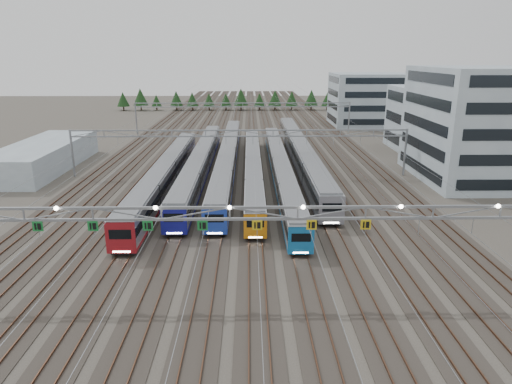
{
  "coord_description": "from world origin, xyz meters",
  "views": [
    {
      "loc": [
        1.62,
        -35.32,
        19.75
      ],
      "look_at": [
        2.44,
        18.69,
        3.5
      ],
      "focal_mm": 32.0,
      "sensor_mm": 36.0,
      "label": 1
    }
  ],
  "objects_px": {
    "train_f": "(300,152)",
    "gantry_mid": "(239,139)",
    "west_shed": "(43,156)",
    "train_c": "(228,156)",
    "depot_bldg_north": "(370,99)",
    "gantry_near": "(229,216)",
    "train_d": "(253,166)",
    "gantry_far": "(243,108)",
    "depot_bldg_mid": "(428,119)",
    "train_a": "(166,173)",
    "train_b": "(201,162)",
    "train_e": "(280,167)",
    "depot_bldg_south": "(479,125)"
  },
  "relations": [
    {
      "from": "west_shed",
      "to": "train_c",
      "type": "bearing_deg",
      "value": 0.22
    },
    {
      "from": "gantry_near",
      "to": "gantry_mid",
      "type": "bearing_deg",
      "value": 89.93
    },
    {
      "from": "train_d",
      "to": "gantry_far",
      "type": "height_order",
      "value": "gantry_far"
    },
    {
      "from": "train_b",
      "to": "gantry_mid",
      "type": "distance_m",
      "value": 8.05
    },
    {
      "from": "depot_bldg_north",
      "to": "west_shed",
      "type": "xyz_separation_m",
      "value": [
        -72.63,
        -53.47,
        -5.07
      ]
    },
    {
      "from": "gantry_mid",
      "to": "gantry_near",
      "type": "bearing_deg",
      "value": -90.07
    },
    {
      "from": "train_e",
      "to": "depot_bldg_mid",
      "type": "bearing_deg",
      "value": 35.68
    },
    {
      "from": "train_b",
      "to": "west_shed",
      "type": "xyz_separation_m",
      "value": [
        -28.84,
        4.64,
        0.13
      ]
    },
    {
      "from": "train_b",
      "to": "depot_bldg_south",
      "type": "bearing_deg",
      "value": -4.39
    },
    {
      "from": "train_b",
      "to": "train_f",
      "type": "xyz_separation_m",
      "value": [
        18.0,
        7.61,
        0.1
      ]
    },
    {
      "from": "gantry_near",
      "to": "gantry_mid",
      "type": "distance_m",
      "value": 40.12
    },
    {
      "from": "train_c",
      "to": "west_shed",
      "type": "relative_size",
      "value": 2.28
    },
    {
      "from": "train_a",
      "to": "gantry_mid",
      "type": "relative_size",
      "value": 0.94
    },
    {
      "from": "depot_bldg_south",
      "to": "gantry_mid",
      "type": "bearing_deg",
      "value": 176.65
    },
    {
      "from": "depot_bldg_south",
      "to": "gantry_near",
      "type": "bearing_deg",
      "value": -135.72
    },
    {
      "from": "train_e",
      "to": "train_d",
      "type": "bearing_deg",
      "value": 165.42
    },
    {
      "from": "train_e",
      "to": "depot_bldg_north",
      "type": "height_order",
      "value": "depot_bldg_north"
    },
    {
      "from": "depot_bldg_north",
      "to": "west_shed",
      "type": "distance_m",
      "value": 90.33
    },
    {
      "from": "train_b",
      "to": "train_c",
      "type": "relative_size",
      "value": 0.86
    },
    {
      "from": "train_d",
      "to": "depot_bldg_mid",
      "type": "distance_m",
      "value": 44.33
    },
    {
      "from": "gantry_near",
      "to": "depot_bldg_mid",
      "type": "bearing_deg",
      "value": 57.2
    },
    {
      "from": "train_a",
      "to": "west_shed",
      "type": "xyz_separation_m",
      "value": [
        -24.34,
        12.52,
        0.07
      ]
    },
    {
      "from": "train_f",
      "to": "gantry_mid",
      "type": "height_order",
      "value": "gantry_mid"
    },
    {
      "from": "train_d",
      "to": "train_a",
      "type": "bearing_deg",
      "value": -156.07
    },
    {
      "from": "train_d",
      "to": "depot_bldg_south",
      "type": "relative_size",
      "value": 2.6
    },
    {
      "from": "train_d",
      "to": "depot_bldg_south",
      "type": "xyz_separation_m",
      "value": [
        36.52,
        -1.61,
        7.08
      ]
    },
    {
      "from": "train_c",
      "to": "gantry_far",
      "type": "bearing_deg",
      "value": 86.7
    },
    {
      "from": "train_b",
      "to": "gantry_mid",
      "type": "height_order",
      "value": "gantry_mid"
    },
    {
      "from": "train_d",
      "to": "gantry_far",
      "type": "relative_size",
      "value": 1.02
    },
    {
      "from": "train_e",
      "to": "west_shed",
      "type": "xyz_separation_m",
      "value": [
        -42.34,
        7.7,
        0.32
      ]
    },
    {
      "from": "train_a",
      "to": "gantry_near",
      "type": "xyz_separation_m",
      "value": [
        11.2,
        -33.47,
        4.86
      ]
    },
    {
      "from": "train_d",
      "to": "west_shed",
      "type": "bearing_deg",
      "value": 170.22
    },
    {
      "from": "train_b",
      "to": "gantry_far",
      "type": "height_order",
      "value": "gantry_far"
    },
    {
      "from": "depot_bldg_mid",
      "to": "depot_bldg_north",
      "type": "distance_m",
      "value": 37.4
    },
    {
      "from": "gantry_mid",
      "to": "depot_bldg_north",
      "type": "relative_size",
      "value": 2.56
    },
    {
      "from": "train_e",
      "to": "gantry_near",
      "type": "distance_m",
      "value": 39.22
    },
    {
      "from": "gantry_mid",
      "to": "depot_bldg_mid",
      "type": "bearing_deg",
      "value": 28.86
    },
    {
      "from": "gantry_near",
      "to": "west_shed",
      "type": "height_order",
      "value": "gantry_near"
    },
    {
      "from": "train_c",
      "to": "depot_bldg_north",
      "type": "bearing_deg",
      "value": 53.63
    },
    {
      "from": "train_d",
      "to": "depot_bldg_mid",
      "type": "height_order",
      "value": "depot_bldg_mid"
    },
    {
      "from": "train_b",
      "to": "train_f",
      "type": "height_order",
      "value": "train_f"
    },
    {
      "from": "train_e",
      "to": "depot_bldg_mid",
      "type": "height_order",
      "value": "depot_bldg_mid"
    },
    {
      "from": "gantry_near",
      "to": "depot_bldg_north",
      "type": "relative_size",
      "value": 2.56
    },
    {
      "from": "train_e",
      "to": "west_shed",
      "type": "height_order",
      "value": "west_shed"
    },
    {
      "from": "train_c",
      "to": "gantry_far",
      "type": "distance_m",
      "value": 39.31
    },
    {
      "from": "train_c",
      "to": "depot_bldg_north",
      "type": "distance_m",
      "value": 66.46
    },
    {
      "from": "train_f",
      "to": "train_b",
      "type": "bearing_deg",
      "value": -157.09
    },
    {
      "from": "train_a",
      "to": "depot_bldg_south",
      "type": "bearing_deg",
      "value": 5.01
    },
    {
      "from": "train_a",
      "to": "gantry_far",
      "type": "height_order",
      "value": "gantry_far"
    },
    {
      "from": "gantry_near",
      "to": "depot_bldg_south",
      "type": "height_order",
      "value": "depot_bldg_south"
    }
  ]
}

